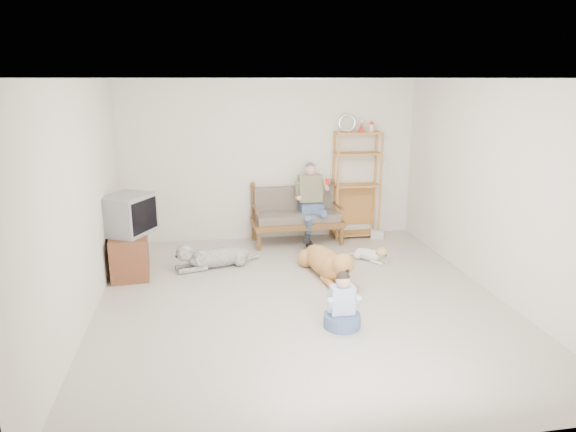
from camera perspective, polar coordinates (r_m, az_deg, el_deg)
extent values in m
plane|color=beige|center=(6.53, 1.45, -9.40)|extent=(5.50, 5.50, 0.00)
plane|color=silver|center=(5.95, 1.62, 15.01)|extent=(5.50, 5.50, 0.00)
plane|color=beige|center=(8.77, -1.94, 6.13)|extent=(5.00, 0.00, 5.00)
plane|color=beige|center=(3.56, 10.12, -7.44)|extent=(5.00, 0.00, 5.00)
plane|color=beige|center=(6.14, -22.01, 1.21)|extent=(0.00, 5.50, 5.50)
plane|color=beige|center=(7.02, 22.02, 2.81)|extent=(0.00, 5.50, 5.50)
cube|color=brown|center=(8.68, 1.00, -0.73)|extent=(1.52, 0.75, 0.10)
cube|color=#6C5D52|center=(8.65, 1.01, 0.01)|extent=(1.40, 0.65, 0.13)
cube|color=#6C5D52|center=(8.82, 0.73, 1.88)|extent=(1.38, 0.17, 0.45)
cylinder|color=brown|center=(8.83, 0.66, 3.23)|extent=(1.40, 0.10, 0.05)
cylinder|color=brown|center=(8.35, -3.35, -2.81)|extent=(0.07, 0.07, 0.30)
cylinder|color=brown|center=(8.84, -3.82, 0.37)|extent=(0.07, 0.07, 0.95)
cylinder|color=brown|center=(8.61, 5.96, -2.33)|extent=(0.07, 0.07, 0.30)
cylinder|color=brown|center=(9.08, 5.01, 0.74)|extent=(0.07, 0.07, 0.95)
cube|color=slate|center=(8.67, 2.57, 0.84)|extent=(0.37, 0.35, 0.19)
cube|color=#70704F|center=(8.69, 2.47, 3.06)|extent=(0.39, 0.27, 0.49)
sphere|color=tan|center=(8.60, 2.53, 5.13)|extent=(0.19, 0.19, 0.19)
sphere|color=#5B5650|center=(8.61, 2.51, 5.40)|extent=(0.18, 0.18, 0.18)
cylinder|color=red|center=(8.52, 4.41, 3.87)|extent=(0.06, 0.06, 0.08)
cube|color=#C0883C|center=(8.83, 7.83, 9.15)|extent=(0.78, 0.32, 0.03)
torus|color=silver|center=(8.76, 6.57, 10.22)|extent=(0.32, 0.05, 0.32)
cone|color=red|center=(8.84, 8.18, 9.76)|extent=(0.10, 0.10, 0.16)
cylinder|color=#C0883C|center=(8.72, 5.53, 3.15)|extent=(0.04, 0.04, 1.84)
cylinder|color=#C0883C|center=(9.01, 5.04, 3.53)|extent=(0.04, 0.04, 1.84)
cylinder|color=#C0883C|center=(8.95, 10.23, 3.28)|extent=(0.04, 0.04, 1.84)
cylinder|color=#C0883C|center=(9.22, 9.62, 3.65)|extent=(0.04, 0.04, 1.84)
cube|color=silver|center=(9.12, 9.87, -2.00)|extent=(0.26, 0.22, 0.14)
cube|color=brown|center=(7.64, -17.15, -3.99)|extent=(0.57, 0.94, 0.60)
cube|color=brown|center=(7.48, -19.18, -4.59)|extent=(0.05, 0.40, 0.50)
cube|color=brown|center=(7.89, -18.69, -3.54)|extent=(0.05, 0.40, 0.50)
cube|color=gray|center=(7.48, -17.34, 0.19)|extent=(0.78, 0.84, 0.55)
cube|color=black|center=(7.33, -15.66, 0.02)|extent=(0.29, 0.50, 0.44)
cube|color=silver|center=(8.90, -9.86, -0.87)|extent=(0.12, 0.02, 0.08)
ellipsoid|color=#C38C44|center=(7.35, 4.07, -5.07)|extent=(0.58, 1.21, 0.36)
sphere|color=#C38C44|center=(7.04, 5.15, -5.79)|extent=(0.36, 0.36, 0.36)
sphere|color=#C38C44|center=(6.74, 6.15, -5.36)|extent=(0.29, 0.29, 0.29)
ellipsoid|color=#C38C44|center=(6.64, 6.59, -5.95)|extent=(0.16, 0.22, 0.11)
cylinder|color=#C38C44|center=(7.90, 2.48, -4.45)|extent=(0.27, 0.43, 0.06)
ellipsoid|color=#C38C44|center=(6.73, 5.26, -5.38)|extent=(0.08, 0.10, 0.14)
ellipsoid|color=#C38C44|center=(6.81, 6.82, -5.18)|extent=(0.08, 0.10, 0.14)
ellipsoid|color=silver|center=(7.69, -7.64, -4.57)|extent=(0.99, 0.55, 0.28)
sphere|color=silver|center=(7.62, -9.68, -4.70)|extent=(0.28, 0.28, 0.28)
sphere|color=silver|center=(7.53, -11.45, -4.05)|extent=(0.24, 0.24, 0.24)
ellipsoid|color=silver|center=(7.51, -12.25, -4.32)|extent=(0.20, 0.15, 0.09)
cylinder|color=silver|center=(7.86, -4.33, -4.71)|extent=(0.33, 0.25, 0.05)
ellipsoid|color=silver|center=(7.61, -11.42, -3.83)|extent=(0.09, 0.07, 0.12)
ellipsoid|color=silver|center=(7.45, -11.12, -4.22)|extent=(0.09, 0.07, 0.12)
ellipsoid|color=white|center=(8.00, 8.84, -4.23)|extent=(0.44, 0.48, 0.18)
sphere|color=white|center=(7.93, 9.66, -4.36)|extent=(0.18, 0.18, 0.18)
sphere|color=tan|center=(7.84, 10.38, -4.01)|extent=(0.16, 0.16, 0.16)
ellipsoid|color=tan|center=(7.81, 10.82, -4.23)|extent=(0.13, 0.14, 0.06)
cylinder|color=white|center=(8.14, 7.51, -4.24)|extent=(0.17, 0.12, 0.03)
cone|color=tan|center=(7.79, 10.06, -3.74)|extent=(0.05, 0.05, 0.06)
cone|color=tan|center=(7.88, 10.52, -3.55)|extent=(0.05, 0.05, 0.06)
torus|color=red|center=(7.86, 10.23, -4.05)|extent=(0.15, 0.15, 0.02)
cylinder|color=slate|center=(5.90, 6.03, -11.46)|extent=(0.42, 0.42, 0.15)
cube|color=silver|center=(5.82, 6.05, -9.22)|extent=(0.27, 0.17, 0.32)
sphere|color=tan|center=(5.71, 6.16, -7.22)|extent=(0.17, 0.17, 0.17)
sphere|color=black|center=(5.71, 6.14, -6.92)|extent=(0.16, 0.16, 0.16)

